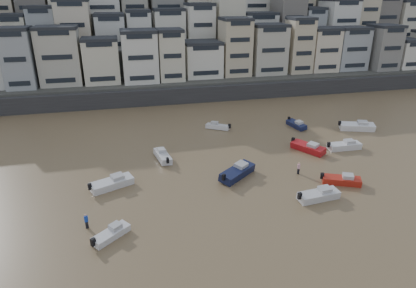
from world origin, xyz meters
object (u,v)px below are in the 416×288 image
object	(u,v)px
person_blue	(86,221)
boat_c	(237,171)
boat_a	(319,194)
boat_j	(111,233)
boat_e	(308,146)
person_pink	(299,168)
boat_i	(296,124)
boat_k	(112,182)
boat_h	(218,125)
boat_d	(344,144)
boat_f	(163,155)
boat_g	(357,125)
boat_b	(342,179)

from	to	relation	value
person_blue	boat_c	bearing A→B (deg)	21.40
boat_a	boat_j	xyz separation A→B (m)	(-24.47, -1.93, -0.15)
boat_e	person_pink	bearing A→B (deg)	-65.84
boat_i	person_pink	bearing A→B (deg)	-35.38
boat_k	boat_c	bearing A→B (deg)	-25.85
boat_h	boat_d	bearing A→B (deg)	174.09
boat_f	boat_h	xyz separation A→B (m)	(11.48, 10.97, -0.10)
boat_a	boat_k	distance (m)	25.93
boat_i	boat_j	world-z (taller)	boat_i
boat_k	person_blue	xyz separation A→B (m)	(-2.61, -8.38, 0.05)
boat_e	boat_g	size ratio (longest dim) A/B	0.91
boat_d	boat_a	bearing A→B (deg)	-131.13
boat_i	person_blue	xyz separation A→B (m)	(-35.94, -23.91, 0.18)
boat_f	boat_b	bearing A→B (deg)	-129.53
boat_e	boat_i	size ratio (longest dim) A/B	1.19
boat_c	boat_k	bearing A→B (deg)	138.86
person_blue	boat_g	bearing A→B (deg)	23.49
boat_e	person_blue	size ratio (longest dim) A/B	3.46
boat_f	person_pink	bearing A→B (deg)	-125.99
boat_g	boat_h	distance (m)	25.34
boat_i	person_blue	distance (m)	43.16
boat_k	boat_d	bearing A→B (deg)	-16.16
boat_c	boat_f	xyz separation A→B (m)	(-9.16, 8.03, -0.16)
boat_e	boat_i	bearing A→B (deg)	133.65
boat_c	boat_d	distance (m)	20.23
boat_f	boat_k	xyz separation A→B (m)	(-7.43, -7.18, 0.07)
boat_c	boat_g	bearing A→B (deg)	-13.24
boat_d	boat_k	bearing A→B (deg)	-172.46
boat_c	boat_h	world-z (taller)	boat_c
boat_i	boat_k	xyz separation A→B (m)	(-33.32, -15.52, 0.13)
boat_d	boat_e	xyz separation A→B (m)	(-6.06, 0.56, 0.02)
boat_f	boat_k	bearing A→B (deg)	125.48
boat_e	boat_k	bearing A→B (deg)	-110.44
boat_g	boat_h	size ratio (longest dim) A/B	1.39
boat_a	boat_f	size ratio (longest dim) A/B	1.04
boat_i	boat_k	distance (m)	36.76
boat_k	boat_i	bearing A→B (deg)	2.07
person_blue	person_pink	world-z (taller)	same
boat_b	boat_a	bearing A→B (deg)	-125.06
boat_e	boat_i	distance (m)	11.16
boat_f	boat_a	bearing A→B (deg)	-141.97
boat_a	boat_j	world-z (taller)	boat_a
boat_d	boat_j	distance (m)	39.27
boat_d	boat_k	size ratio (longest dim) A/B	0.98
boat_j	boat_g	bearing A→B (deg)	-12.57
boat_f	person_pink	distance (m)	19.89
boat_k	boat_h	bearing A→B (deg)	20.90
boat_b	boat_j	xyz separation A→B (m)	(-29.40, -4.83, -0.10)
boat_b	boat_f	xyz separation A→B (m)	(-21.87, 13.14, 0.03)
boat_i	person_pink	size ratio (longest dim) A/B	2.90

